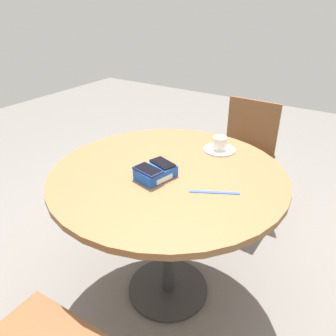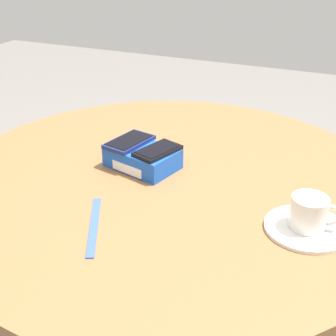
{
  "view_description": "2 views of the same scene",
  "coord_description": "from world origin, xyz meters",
  "px_view_note": "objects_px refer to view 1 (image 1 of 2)",
  "views": [
    {
      "loc": [
        -1.15,
        -0.73,
        1.53
      ],
      "look_at": [
        0.0,
        0.0,
        0.8
      ],
      "focal_mm": 35.0,
      "sensor_mm": 36.0,
      "label": 1
    },
    {
      "loc": [
        0.41,
        -0.94,
        1.33
      ],
      "look_at": [
        0.0,
        0.0,
        0.8
      ],
      "focal_mm": 50.0,
      "sensor_mm": 36.0,
      "label": 2
    }
  ],
  "objects_px": {
    "round_table": "(168,192)",
    "phone_navy": "(148,170)",
    "saucer": "(219,150)",
    "chair_far_side": "(242,157)",
    "phone_box": "(156,173)",
    "phone_black": "(163,163)",
    "coffee_cup": "(220,143)",
    "lanyard_strap": "(214,192)"
  },
  "relations": [
    {
      "from": "round_table",
      "to": "phone_navy",
      "type": "distance_m",
      "value": 0.21
    },
    {
      "from": "phone_navy",
      "to": "saucer",
      "type": "bearing_deg",
      "value": -15.41
    },
    {
      "from": "phone_navy",
      "to": "chair_far_side",
      "type": "xyz_separation_m",
      "value": [
        1.1,
        -0.05,
        -0.38
      ]
    },
    {
      "from": "round_table",
      "to": "phone_navy",
      "type": "relative_size",
      "value": 7.88
    },
    {
      "from": "phone_box",
      "to": "phone_black",
      "type": "bearing_deg",
      "value": -8.41
    },
    {
      "from": "saucer",
      "to": "chair_far_side",
      "type": "distance_m",
      "value": 0.71
    },
    {
      "from": "phone_box",
      "to": "round_table",
      "type": "bearing_deg",
      "value": -11.5
    },
    {
      "from": "phone_black",
      "to": "saucer",
      "type": "distance_m",
      "value": 0.4
    },
    {
      "from": "round_table",
      "to": "coffee_cup",
      "type": "height_order",
      "value": "coffee_cup"
    },
    {
      "from": "phone_black",
      "to": "saucer",
      "type": "xyz_separation_m",
      "value": [
        0.38,
        -0.11,
        -0.05
      ]
    },
    {
      "from": "phone_navy",
      "to": "lanyard_strap",
      "type": "distance_m",
      "value": 0.31
    },
    {
      "from": "round_table",
      "to": "phone_box",
      "type": "relative_size",
      "value": 5.74
    },
    {
      "from": "phone_box",
      "to": "saucer",
      "type": "relative_size",
      "value": 1.16
    },
    {
      "from": "saucer",
      "to": "coffee_cup",
      "type": "distance_m",
      "value": 0.04
    },
    {
      "from": "phone_black",
      "to": "chair_far_side",
      "type": "xyz_separation_m",
      "value": [
        1.01,
        -0.04,
        -0.38
      ]
    },
    {
      "from": "round_table",
      "to": "chair_far_side",
      "type": "height_order",
      "value": "chair_far_side"
    },
    {
      "from": "round_table",
      "to": "chair_far_side",
      "type": "distance_m",
      "value": 1.0
    },
    {
      "from": "phone_black",
      "to": "lanyard_strap",
      "type": "xyz_separation_m",
      "value": [
        -0.02,
        -0.27,
        -0.06
      ]
    },
    {
      "from": "saucer",
      "to": "chair_far_side",
      "type": "xyz_separation_m",
      "value": [
        0.62,
        0.08,
        -0.32
      ]
    },
    {
      "from": "round_table",
      "to": "lanyard_strap",
      "type": "xyz_separation_m",
      "value": [
        -0.05,
        -0.27,
        0.12
      ]
    },
    {
      "from": "phone_navy",
      "to": "saucer",
      "type": "xyz_separation_m",
      "value": [
        0.47,
        -0.13,
        -0.05
      ]
    },
    {
      "from": "round_table",
      "to": "saucer",
      "type": "relative_size",
      "value": 6.64
    },
    {
      "from": "saucer",
      "to": "phone_black",
      "type": "bearing_deg",
      "value": 163.78
    },
    {
      "from": "round_table",
      "to": "phone_box",
      "type": "bearing_deg",
      "value": 168.5
    },
    {
      "from": "round_table",
      "to": "phone_box",
      "type": "distance_m",
      "value": 0.16
    },
    {
      "from": "phone_box",
      "to": "lanyard_strap",
      "type": "relative_size",
      "value": 0.91
    },
    {
      "from": "round_table",
      "to": "phone_black",
      "type": "relative_size",
      "value": 8.41
    },
    {
      "from": "coffee_cup",
      "to": "lanyard_strap",
      "type": "relative_size",
      "value": 0.48
    },
    {
      "from": "phone_navy",
      "to": "saucer",
      "type": "height_order",
      "value": "phone_navy"
    },
    {
      "from": "phone_box",
      "to": "saucer",
      "type": "distance_m",
      "value": 0.45
    },
    {
      "from": "saucer",
      "to": "phone_box",
      "type": "bearing_deg",
      "value": 164.59
    },
    {
      "from": "phone_box",
      "to": "phone_navy",
      "type": "height_order",
      "value": "phone_navy"
    },
    {
      "from": "coffee_cup",
      "to": "chair_far_side",
      "type": "distance_m",
      "value": 0.72
    },
    {
      "from": "chair_far_side",
      "to": "phone_black",
      "type": "bearing_deg",
      "value": 177.98
    },
    {
      "from": "round_table",
      "to": "saucer",
      "type": "bearing_deg",
      "value": -16.25
    },
    {
      "from": "coffee_cup",
      "to": "lanyard_strap",
      "type": "bearing_deg",
      "value": -158.0
    },
    {
      "from": "coffee_cup",
      "to": "lanyard_strap",
      "type": "height_order",
      "value": "coffee_cup"
    },
    {
      "from": "saucer",
      "to": "coffee_cup",
      "type": "bearing_deg",
      "value": 7.71
    },
    {
      "from": "phone_navy",
      "to": "coffee_cup",
      "type": "distance_m",
      "value": 0.49
    },
    {
      "from": "lanyard_strap",
      "to": "coffee_cup",
      "type": "bearing_deg",
      "value": 22.0
    },
    {
      "from": "phone_box",
      "to": "coffee_cup",
      "type": "relative_size",
      "value": 1.91
    },
    {
      "from": "phone_navy",
      "to": "lanyard_strap",
      "type": "relative_size",
      "value": 0.66
    }
  ]
}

